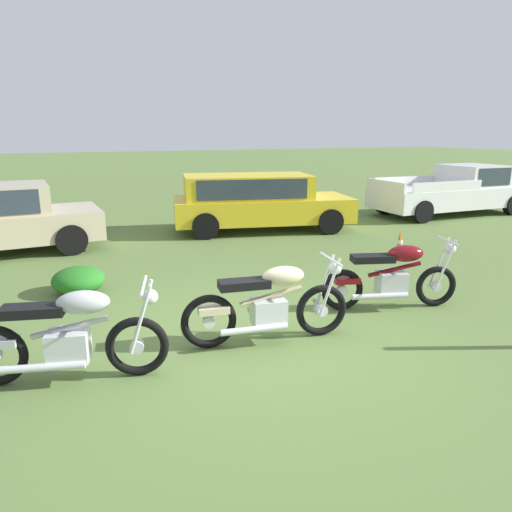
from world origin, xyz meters
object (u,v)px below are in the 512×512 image
at_px(shrub_low, 78,280).
at_px(motorcycle_silver, 68,336).
at_px(traffic_cone, 399,244).
at_px(car_yellow, 255,198).
at_px(motorcycle_cream, 269,304).
at_px(pickup_truck_white, 456,190).
at_px(motorcycle_maroon, 392,276).

bearing_deg(shrub_low, motorcycle_silver, -96.30).
xyz_separation_m(shrub_low, traffic_cone, (6.25, -0.25, 0.02)).
bearing_deg(shrub_low, car_yellow, 36.04).
height_order(motorcycle_cream, pickup_truck_white, pickup_truck_white).
height_order(motorcycle_silver, car_yellow, car_yellow).
bearing_deg(pickup_truck_white, shrub_low, -162.59).
height_order(motorcycle_maroon, car_yellow, car_yellow).
distance_m(motorcycle_cream, car_yellow, 6.79).
height_order(motorcycle_maroon, traffic_cone, motorcycle_maroon).
bearing_deg(car_yellow, traffic_cone, -51.48).
relative_size(motorcycle_silver, motorcycle_maroon, 1.03).
bearing_deg(traffic_cone, motorcycle_maroon, -133.21).
relative_size(car_yellow, pickup_truck_white, 0.96).
bearing_deg(pickup_truck_white, traffic_cone, -144.61).
distance_m(pickup_truck_white, traffic_cone, 6.09).
height_order(motorcycle_silver, pickup_truck_white, pickup_truck_white).
xyz_separation_m(car_yellow, traffic_cone, (1.64, -3.61, -0.61)).
relative_size(car_yellow, shrub_low, 5.92).
xyz_separation_m(motorcycle_maroon, pickup_truck_white, (7.29, 5.66, 0.27)).
bearing_deg(motorcycle_maroon, traffic_cone, 65.21).
xyz_separation_m(motorcycle_cream, pickup_truck_white, (9.40, 5.94, 0.27)).
bearing_deg(car_yellow, shrub_low, -129.82).
relative_size(motorcycle_maroon, pickup_truck_white, 0.39).
xyz_separation_m(car_yellow, shrub_low, (-4.61, -3.36, -0.62)).
bearing_deg(motorcycle_cream, motorcycle_silver, -170.23).
height_order(motorcycle_cream, traffic_cone, motorcycle_cream).
bearing_deg(traffic_cone, pickup_truck_white, 33.11).
xyz_separation_m(motorcycle_silver, shrub_low, (0.32, 2.87, -0.27)).
distance_m(pickup_truck_white, shrub_low, 11.75).
height_order(motorcycle_cream, motorcycle_maroon, same).
height_order(motorcycle_silver, shrub_low, motorcycle_silver).
distance_m(shrub_low, traffic_cone, 6.25).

